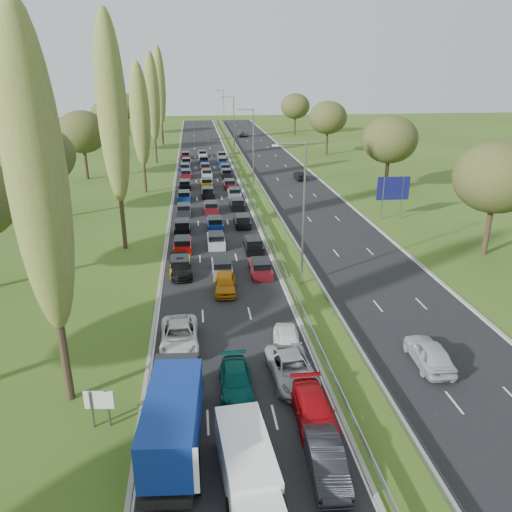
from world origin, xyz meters
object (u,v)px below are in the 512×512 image
blue_lorry (174,416)px  white_van_rear (246,457)px  info_sign (99,404)px  direction_sign (393,190)px  near_car_3 (181,267)px  near_car_2 (179,336)px

blue_lorry → white_van_rear: blue_lorry is taller
info_sign → direction_sign: direction_sign is taller
direction_sign → info_sign: bearing=-129.7°
near_car_3 → direction_sign: bearing=26.2°
near_car_3 → blue_lorry: size_ratio=0.56×
white_van_rear → info_sign: 8.17m
near_car_2 → info_sign: (-3.81, -7.46, 0.61)m
blue_lorry → info_sign: (-3.81, 2.02, -0.48)m
near_car_2 → info_sign: size_ratio=2.55×
near_car_3 → direction_sign: 29.31m
white_van_rear → info_sign: (-6.98, 4.25, 0.28)m
near_car_2 → blue_lorry: size_ratio=0.64×
near_car_2 → white_van_rear: white_van_rear is taller
blue_lorry → near_car_3: bearing=95.0°
near_car_3 → blue_lorry: 21.90m
near_car_3 → near_car_2: bearing=-93.4°
near_car_3 → blue_lorry: (0.17, -21.87, 1.15)m
near_car_2 → white_van_rear: (3.17, -11.71, 0.33)m
direction_sign → white_van_rear: bearing=-119.3°
near_car_3 → white_van_rear: white_van_rear is taller
near_car_3 → direction_sign: (25.15, 14.78, 2.87)m
direction_sign → near_car_2: bearing=-132.6°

